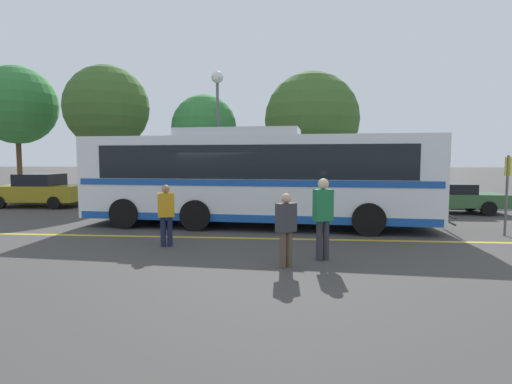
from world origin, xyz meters
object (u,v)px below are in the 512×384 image
(parked_car_2, at_px, (282,193))
(pedestrian_0, at_px, (286,226))
(transit_bus, at_px, (256,176))
(tree_3, at_px, (204,128))
(pedestrian_2, at_px, (166,212))
(tree_0, at_px, (17,105))
(bus_stop_sign, at_px, (507,185))
(tree_2, at_px, (107,108))
(parked_car_0, at_px, (39,191))
(street_lamp, at_px, (217,102))
(parked_car_1, at_px, (171,192))
(parked_car_3, at_px, (443,197))
(pedestrian_1, at_px, (323,213))
(tree_1, at_px, (312,120))

(parked_car_2, xyz_separation_m, pedestrian_0, (0.32, -9.53, 0.12))
(transit_bus, height_order, pedestrian_0, transit_bus)
(tree_3, bearing_deg, pedestrian_0, -70.85)
(pedestrian_2, xyz_separation_m, tree_0, (-12.64, 11.93, 4.50))
(bus_stop_sign, distance_m, tree_0, 24.57)
(tree_2, bearing_deg, tree_3, 6.45)
(parked_car_0, relative_size, parked_car_2, 1.07)
(transit_bus, bearing_deg, parked_car_2, 173.67)
(bus_stop_sign, relative_size, street_lamp, 0.36)
(tree_0, bearing_deg, pedestrian_2, -43.33)
(pedestrian_2, relative_size, tree_0, 0.21)
(bus_stop_sign, bearing_deg, parked_car_0, -102.72)
(parked_car_1, xyz_separation_m, tree_0, (-10.29, 3.88, 4.65))
(parked_car_3, bearing_deg, tree_0, 80.08)
(pedestrian_2, xyz_separation_m, tree_2, (-7.04, 11.57, 4.24))
(pedestrian_1, distance_m, tree_2, 17.27)
(pedestrian_1, xyz_separation_m, tree_0, (-16.62, 13.00, 4.35))
(parked_car_2, xyz_separation_m, tree_0, (-15.48, 4.16, 4.65))
(pedestrian_2, bearing_deg, tree_1, 52.48)
(tree_3, bearing_deg, parked_car_2, -44.28)
(parked_car_2, distance_m, tree_2, 11.47)
(tree_3, bearing_deg, parked_car_1, -99.19)
(parked_car_2, relative_size, street_lamp, 0.61)
(pedestrian_1, xyz_separation_m, bus_stop_sign, (5.68, 3.45, 0.45))
(pedestrian_0, height_order, pedestrian_2, pedestrian_2)
(parked_car_2, relative_size, tree_2, 0.54)
(parked_car_0, height_order, pedestrian_2, pedestrian_2)
(parked_car_0, height_order, tree_2, tree_2)
(pedestrian_0, bearing_deg, tree_0, -81.10)
(transit_bus, relative_size, tree_2, 1.62)
(parked_car_2, relative_size, tree_3, 0.68)
(pedestrian_0, distance_m, bus_stop_sign, 7.73)
(parked_car_1, bearing_deg, parked_car_3, 83.81)
(parked_car_1, relative_size, tree_0, 0.54)
(pedestrian_2, distance_m, tree_3, 12.69)
(bus_stop_sign, distance_m, tree_2, 19.41)
(parked_car_1, relative_size, parked_car_2, 1.02)
(parked_car_3, xyz_separation_m, tree_0, (-22.40, 4.30, 4.76))
(transit_bus, relative_size, parked_car_1, 2.95)
(pedestrian_0, distance_m, pedestrian_1, 1.08)
(pedestrian_1, bearing_deg, parked_car_2, 74.67)
(pedestrian_1, distance_m, bus_stop_sign, 6.66)
(bus_stop_sign, xyz_separation_m, tree_1, (-5.34, 9.65, 2.92))
(tree_1, bearing_deg, pedestrian_2, -109.75)
(parked_car_2, relative_size, parked_car_3, 0.83)
(parked_car_1, bearing_deg, parked_car_0, -94.42)
(transit_bus, height_order, pedestrian_1, transit_bus)
(pedestrian_2, distance_m, street_lamp, 10.41)
(transit_bus, distance_m, tree_0, 17.33)
(street_lamp, distance_m, tree_3, 3.13)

